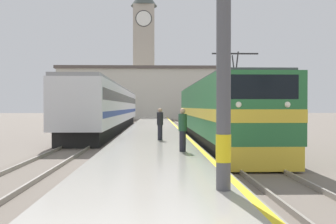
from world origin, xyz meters
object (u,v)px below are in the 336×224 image
(passenger_train, at_px, (111,107))
(clock_tower, at_px, (144,48))
(locomotive_train, at_px, (219,113))
(catenary_mast, at_px, (226,29))
(second_waiting_passenger, at_px, (160,123))
(person_on_platform, at_px, (183,129))

(passenger_train, distance_m, clock_tower, 45.84)
(locomotive_train, bearing_deg, catenary_mast, -98.53)
(locomotive_train, distance_m, second_waiting_passenger, 3.31)
(locomotive_train, bearing_deg, clock_tower, 95.59)
(passenger_train, xyz_separation_m, person_on_platform, (5.24, -20.87, -0.81))
(locomotive_train, height_order, catenary_mast, catenary_mast)
(locomotive_train, height_order, second_waiting_passenger, locomotive_train)
(second_waiting_passenger, bearing_deg, person_on_platform, -81.07)
(passenger_train, relative_size, person_on_platform, 19.34)
(passenger_train, distance_m, second_waiting_passenger, 16.15)
(second_waiting_passenger, distance_m, clock_tower, 61.14)
(passenger_train, height_order, second_waiting_passenger, passenger_train)
(clock_tower, bearing_deg, locomotive_train, -84.41)
(locomotive_train, relative_size, second_waiting_passenger, 10.52)
(locomotive_train, bearing_deg, person_on_platform, -112.30)
(catenary_mast, relative_size, second_waiting_passenger, 4.15)
(catenary_mast, bearing_deg, locomotive_train, 81.47)
(person_on_platform, bearing_deg, clock_tower, 93.00)
(passenger_train, relative_size, catenary_mast, 4.71)
(person_on_platform, relative_size, second_waiting_passenger, 1.01)
(clock_tower, bearing_deg, person_on_platform, -87.00)
(catenary_mast, distance_m, second_waiting_passenger, 12.93)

